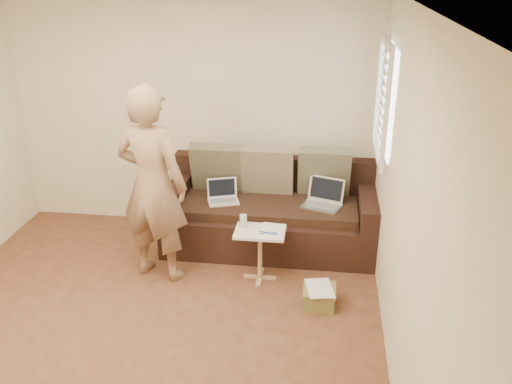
% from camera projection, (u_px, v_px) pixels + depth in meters
% --- Properties ---
extents(floor, '(4.50, 4.50, 0.00)m').
position_uv_depth(floor, '(136.00, 343.00, 4.41)').
color(floor, '#552C1F').
rests_on(floor, ground).
extents(ceiling, '(4.50, 4.50, 0.00)m').
position_uv_depth(ceiling, '(100.00, 6.00, 3.38)').
color(ceiling, white).
rests_on(ceiling, wall_back).
extents(wall_back, '(4.00, 0.00, 4.00)m').
position_uv_depth(wall_back, '(193.00, 114.00, 5.94)').
color(wall_back, beige).
rests_on(wall_back, ground).
extents(wall_right, '(0.00, 4.50, 4.50)m').
position_uv_depth(wall_right, '(406.00, 212.00, 3.66)').
color(wall_right, beige).
rests_on(wall_right, ground).
extents(window_blinds, '(0.12, 0.88, 1.08)m').
position_uv_depth(window_blinds, '(384.00, 100.00, 4.87)').
color(window_blinds, white).
rests_on(window_blinds, wall_right).
extents(sofa, '(2.20, 0.95, 0.85)m').
position_uv_depth(sofa, '(270.00, 209.00, 5.75)').
color(sofa, black).
rests_on(sofa, ground).
extents(pillow_left, '(0.55, 0.29, 0.57)m').
position_uv_depth(pillow_left, '(217.00, 168.00, 5.86)').
color(pillow_left, '#54553F').
rests_on(pillow_left, sofa).
extents(pillow_mid, '(0.55, 0.27, 0.57)m').
position_uv_depth(pillow_mid, '(267.00, 170.00, 5.79)').
color(pillow_mid, '#797256').
rests_on(pillow_mid, sofa).
extents(pillow_right, '(0.55, 0.28, 0.57)m').
position_uv_depth(pillow_right, '(324.00, 172.00, 5.75)').
color(pillow_right, '#54553F').
rests_on(pillow_right, sofa).
extents(laptop_silver, '(0.45, 0.38, 0.25)m').
position_uv_depth(laptop_silver, '(321.00, 207.00, 5.59)').
color(laptop_silver, '#B7BABC').
rests_on(laptop_silver, sofa).
extents(laptop_white, '(0.37, 0.32, 0.23)m').
position_uv_depth(laptop_white, '(223.00, 202.00, 5.69)').
color(laptop_white, white).
rests_on(laptop_white, sofa).
extents(person, '(0.78, 0.62, 1.90)m').
position_uv_depth(person, '(152.00, 185.00, 5.00)').
color(person, olive).
rests_on(person, ground).
extents(side_table, '(0.47, 0.33, 0.52)m').
position_uv_depth(side_table, '(260.00, 255.00, 5.20)').
color(side_table, silver).
rests_on(side_table, ground).
extents(drinking_glass, '(0.07, 0.07, 0.12)m').
position_uv_depth(drinking_glass, '(243.00, 221.00, 5.15)').
color(drinking_glass, silver).
rests_on(drinking_glass, side_table).
extents(scissors, '(0.20, 0.15, 0.02)m').
position_uv_depth(scissors, '(268.00, 233.00, 5.04)').
color(scissors, silver).
rests_on(scissors, side_table).
extents(paper_on_table, '(0.25, 0.33, 0.00)m').
position_uv_depth(paper_on_table, '(271.00, 230.00, 5.10)').
color(paper_on_table, white).
rests_on(paper_on_table, side_table).
extents(striped_box, '(0.29, 0.29, 0.18)m').
position_uv_depth(striped_box, '(319.00, 297.00, 4.86)').
color(striped_box, orange).
rests_on(striped_box, ground).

